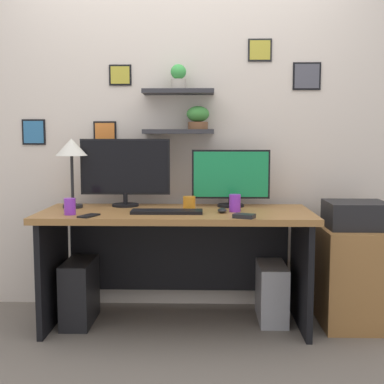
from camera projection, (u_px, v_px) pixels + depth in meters
name	position (u px, v px, depth m)	size (l,w,h in m)	color
ground_plane	(177.00, 324.00, 3.34)	(8.00, 8.00, 0.00)	#70665B
back_wall_assembly	(179.00, 118.00, 3.63)	(4.40, 0.24, 2.70)	beige
desk	(177.00, 241.00, 3.33)	(1.73, 0.68, 0.75)	#9E6B38
monitor_left	(125.00, 170.00, 3.46)	(0.61, 0.18, 0.46)	black
monitor_right	(231.00, 178.00, 3.44)	(0.52, 0.18, 0.38)	black
keyboard	(167.00, 212.00, 3.15)	(0.44, 0.14, 0.02)	black
computer_mouse	(222.00, 210.00, 3.17)	(0.06, 0.09, 0.03)	black
desk_lamp	(72.00, 152.00, 3.36)	(0.21, 0.21, 0.46)	black
cell_phone	(89.00, 216.00, 3.02)	(0.07, 0.14, 0.01)	black
coffee_mug	(189.00, 203.00, 3.28)	(0.08, 0.08, 0.09)	orange
pen_cup	(70.00, 206.00, 3.09)	(0.07, 0.07, 0.10)	purple
scissors_tray	(244.00, 216.00, 2.97)	(0.12, 0.08, 0.02)	black
water_cup	(235.00, 203.00, 3.21)	(0.07, 0.07, 0.11)	purple
drawer_cabinet	(354.00, 276.00, 3.32)	(0.44, 0.50, 0.64)	#9E6B38
printer	(356.00, 215.00, 3.28)	(0.38, 0.34, 0.17)	black
computer_tower_left	(80.00, 292.00, 3.35)	(0.18, 0.40, 0.42)	black
computer_tower_right	(272.00, 292.00, 3.40)	(0.18, 0.40, 0.38)	#99999E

